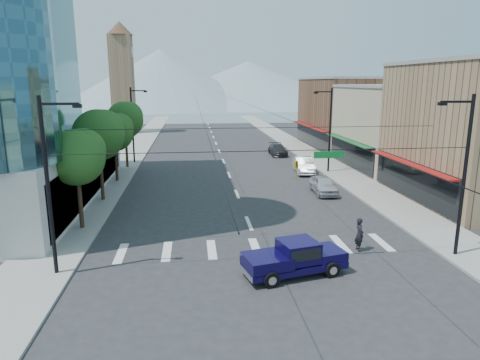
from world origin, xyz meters
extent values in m
plane|color=#28282B|center=(0.00, 0.00, 0.00)|extent=(160.00, 160.00, 0.00)
cube|color=gray|center=(-12.00, 40.00, 0.07)|extent=(4.00, 120.00, 0.15)
cube|color=gray|center=(12.00, 40.00, 0.07)|extent=(4.00, 120.00, 0.15)
cube|color=tan|center=(20.00, 24.00, 4.50)|extent=(12.00, 14.00, 9.00)
cube|color=brown|center=(20.00, 40.00, 5.00)|extent=(12.00, 18.00, 10.00)
cube|color=#8C6B4C|center=(-16.50, 62.00, 9.00)|extent=(4.00, 4.00, 18.00)
cone|color=brown|center=(-16.50, 62.00, 19.20)|extent=(4.80, 4.80, 2.40)
cone|color=gray|center=(-15.00, 150.00, 11.00)|extent=(80.00, 80.00, 22.00)
cone|color=gray|center=(20.00, 160.00, 9.00)|extent=(90.00, 90.00, 18.00)
cylinder|color=black|center=(-11.20, 6.00, 2.27)|extent=(0.28, 0.28, 4.55)
sphere|color=#22551C|center=(-11.20, 6.00, 4.88)|extent=(3.64, 3.64, 3.64)
sphere|color=#22551C|center=(-10.80, 6.30, 5.28)|extent=(2.86, 2.86, 2.86)
cylinder|color=black|center=(-11.20, 13.00, 2.55)|extent=(0.28, 0.28, 5.11)
sphere|color=#22551C|center=(-11.20, 13.00, 5.47)|extent=(4.09, 4.09, 4.09)
sphere|color=#22551C|center=(-10.80, 13.30, 5.88)|extent=(3.21, 3.21, 3.21)
cylinder|color=black|center=(-11.20, 20.00, 2.27)|extent=(0.28, 0.28, 4.55)
sphere|color=#22551C|center=(-11.20, 20.00, 4.88)|extent=(3.64, 3.64, 3.64)
sphere|color=#22551C|center=(-10.80, 20.30, 5.28)|extent=(2.86, 2.86, 2.86)
cylinder|color=black|center=(-11.20, 27.00, 2.55)|extent=(0.28, 0.28, 5.11)
sphere|color=#22551C|center=(-11.20, 27.00, 5.47)|extent=(4.09, 4.09, 4.09)
sphere|color=#22551C|center=(-10.80, 27.30, 5.88)|extent=(3.21, 3.21, 3.21)
cylinder|color=black|center=(-10.80, -1.00, 4.50)|extent=(0.20, 0.20, 9.00)
cylinder|color=black|center=(10.80, -1.00, 4.50)|extent=(0.20, 0.20, 9.00)
cylinder|color=black|center=(0.00, -1.00, 6.20)|extent=(21.60, 0.04, 0.04)
imported|color=gold|center=(1.50, -1.00, 5.15)|extent=(0.16, 0.20, 1.00)
cube|color=#0C6626|center=(3.20, -1.00, 5.95)|extent=(1.60, 0.06, 0.35)
cylinder|color=black|center=(-10.80, 30.00, 4.50)|extent=(0.20, 0.20, 9.00)
cube|color=black|center=(-9.90, 30.00, 8.60)|extent=(1.80, 0.12, 0.12)
cube|color=black|center=(-9.10, 30.00, 8.50)|extent=(0.40, 0.25, 0.18)
cylinder|color=black|center=(10.80, 22.00, 4.50)|extent=(0.20, 0.20, 9.00)
cube|color=black|center=(9.90, 22.00, 8.60)|extent=(1.80, 0.12, 0.12)
cube|color=black|center=(9.10, 22.00, 8.50)|extent=(0.40, 0.25, 0.18)
cube|color=#0E083C|center=(1.22, -2.30, 0.52)|extent=(5.52, 3.04, 0.33)
cube|color=#0E083C|center=(3.02, -1.87, 0.90)|extent=(1.89, 2.10, 0.52)
cube|color=#0E083C|center=(1.40, -2.25, 1.28)|extent=(2.16, 2.12, 1.04)
cube|color=black|center=(1.40, -2.25, 1.38)|extent=(1.98, 2.11, 0.57)
cube|color=#0E083C|center=(-0.26, -2.64, 0.95)|extent=(2.56, 2.35, 0.62)
cube|color=silver|center=(3.76, -1.70, 0.52)|extent=(0.52, 1.78, 0.33)
cube|color=silver|center=(-1.32, -2.89, 0.52)|extent=(0.52, 1.78, 0.28)
cylinder|color=black|center=(3.04, -2.79, 0.40)|extent=(0.84, 0.46, 0.80)
cylinder|color=black|center=(2.63, -1.04, 0.40)|extent=(0.84, 0.46, 0.80)
cylinder|color=black|center=(-0.19, -3.55, 0.40)|extent=(0.84, 0.46, 0.80)
cylinder|color=black|center=(-0.60, -1.80, 0.40)|extent=(0.84, 0.46, 0.80)
imported|color=black|center=(5.71, 0.44, 0.99)|extent=(0.50, 0.74, 1.98)
imported|color=silver|center=(7.60, 13.40, 0.77)|extent=(1.96, 4.55, 1.53)
imported|color=silver|center=(8.12, 22.19, 0.84)|extent=(2.24, 5.26, 1.69)
imported|color=#2A2A2C|center=(7.60, 33.80, 0.73)|extent=(2.13, 5.08, 1.46)
camera|label=1|loc=(-3.78, -22.04, 9.60)|focal=32.00mm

